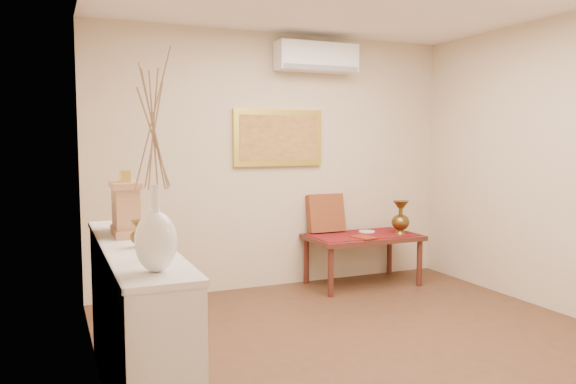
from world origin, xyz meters
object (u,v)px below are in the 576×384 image
brass_urn_tall (401,214)px  display_ledge (135,325)px  wooden_chest (126,212)px  low_table (363,241)px  mantel_clock (126,208)px  white_vase (154,161)px

brass_urn_tall → display_ledge: brass_urn_tall is taller
wooden_chest → low_table: size_ratio=0.20×
brass_urn_tall → display_ledge: 3.55m
wooden_chest → low_table: 3.04m
mantel_clock → low_table: 3.18m
brass_urn_tall → wooden_chest: 3.30m
white_vase → wooden_chest: 1.34m
brass_urn_tall → mantel_clock: mantel_clock is taller
display_ledge → wooden_chest: wooden_chest is taller
white_vase → display_ledge: (0.00, 0.77, -1.00)m
display_ledge → wooden_chest: (0.03, 0.52, 0.61)m
low_table → wooden_chest: bearing=-152.8°
mantel_clock → low_table: mantel_clock is taller
white_vase → wooden_chest: size_ratio=4.17×
mantel_clock → low_table: bearing=30.6°
brass_urn_tall → low_table: 0.51m
white_vase → low_table: white_vase is taller
wooden_chest → display_ledge: bearing=-93.3°
brass_urn_tall → display_ledge: size_ratio=0.22×
display_ledge → mantel_clock: (0.00, 0.30, 0.66)m
display_ledge → white_vase: bearing=-90.1°
white_vase → mantel_clock: bearing=89.9°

